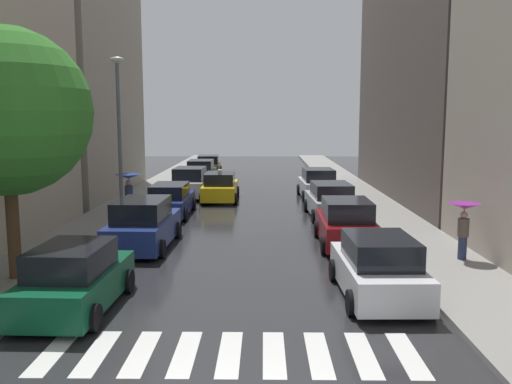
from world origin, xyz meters
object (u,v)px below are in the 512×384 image
Objects in this scene: parked_car_right_second at (346,224)px; lamp_post_left at (119,129)px; parked_car_left_second at (143,225)px; parked_car_right_nearest at (378,268)px; parked_car_left_fifth at (201,173)px; parked_car_left_third at (170,200)px; parked_car_right_third at (331,201)px; taxi_midroad at (220,187)px; parked_car_left_fourth at (190,183)px; parked_car_right_fourth at (318,184)px; parked_car_left_sixth at (209,166)px; street_tree_left at (6,112)px; pedestrian_foreground at (128,185)px; pedestrian_near_tree at (464,218)px; parked_car_left_nearest at (75,280)px.

parked_car_right_second is 10.53m from lamp_post_left.
parked_car_left_second reaches higher than parked_car_right_nearest.
parked_car_left_fifth is 1.04× the size of parked_car_right_second.
parked_car_right_nearest is at bearing -147.97° from parked_car_left_third.
parked_car_right_third is 0.66× the size of lamp_post_left.
parked_car_right_third is at bearing -0.91° from parked_car_right_second.
parked_car_right_second is at bearing -158.67° from parked_car_left_fifth.
parked_car_left_fifth is at bearing 15.44° from parked_car_right_nearest.
lamp_post_left is (-3.71, -7.59, 3.50)m from taxi_midroad.
parked_car_right_nearest reaches higher than parked_car_right_third.
parked_car_left_fourth is 1.01× the size of parked_car_right_fourth.
street_tree_left is at bearing 172.32° from parked_car_left_sixth.
parked_car_left_third is at bearing 2.59° from parked_car_left_second.
parked_car_right_nearest is 11.09m from street_tree_left.
street_tree_left is at bearing 172.23° from parked_car_left_fourth.
parked_car_right_fourth reaches higher than parked_car_right_nearest.
pedestrian_foreground is (-9.41, -1.22, 0.93)m from parked_car_right_third.
parked_car_left_fourth is at bearing 80.84° from street_tree_left.
lamp_post_left is (-9.31, 3.52, 3.45)m from parked_car_right_second.
parked_car_left_sixth is at bearing 85.02° from street_tree_left.
pedestrian_foreground is 14.56m from pedestrian_near_tree.
street_tree_left is (-1.00, -9.36, 3.19)m from pedestrian_foreground.
parked_car_left_nearest is 6.59m from parked_car_left_second.
pedestrian_near_tree is at bearing -66.25° from parked_car_left_nearest.
pedestrian_foreground is 0.28× the size of lamp_post_left.
parked_car_right_fourth is 0.61× the size of street_tree_left.
pedestrian_near_tree is at bearing -99.45° from parked_car_left_second.
parked_car_left_fifth is at bearing 172.37° from pedestrian_near_tree.
parked_car_left_second is at bearing 177.71° from parked_car_left_sixth.
street_tree_left is 1.00× the size of lamp_post_left.
taxi_midroad is at bearing 27.19° from parked_car_right_second.
parked_car_left_fourth is at bearing 1.03° from parked_car_left_nearest.
parked_car_left_second is 11.14m from pedestrian_near_tree.
parked_car_left_second reaches higher than parked_car_left_fourth.
street_tree_left is at bearing 148.47° from parked_car_left_second.
parked_car_right_second is 12.13m from parked_car_right_fourth.
parked_car_left_sixth is at bearing 0.22° from parked_car_left_fifth.
parked_car_left_nearest is at bearing 179.16° from parked_car_left_second.
parked_car_left_fifth is at bearing 28.02° from parked_car_right_third.
pedestrian_near_tree is at bearing -128.34° from parked_car_left_third.
parked_car_left_fifth is 1.04× the size of parked_car_right_nearest.
parked_car_left_nearest is at bearing 132.53° from parked_car_right_second.
parked_car_left_sixth is 2.21× the size of pedestrian_foreground.
parked_car_right_third is 10.34m from lamp_post_left.
pedestrian_foreground is (-9.27, 4.65, 0.90)m from parked_car_right_second.
pedestrian_near_tree is at bearing -25.15° from lamp_post_left.
parked_car_right_fourth reaches higher than parked_car_left_nearest.
parked_car_left_second is at bearing -135.51° from pedestrian_near_tree.
parked_car_left_fourth is 1.02× the size of parked_car_right_second.
street_tree_left reaches higher than parked_car_left_second.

